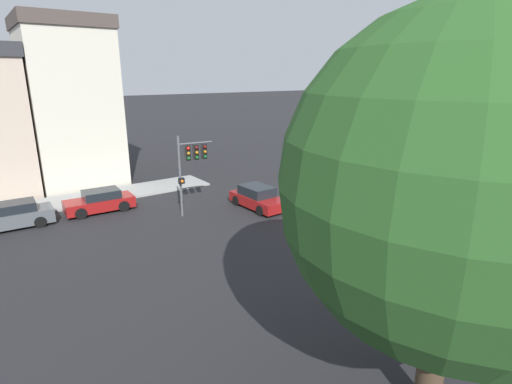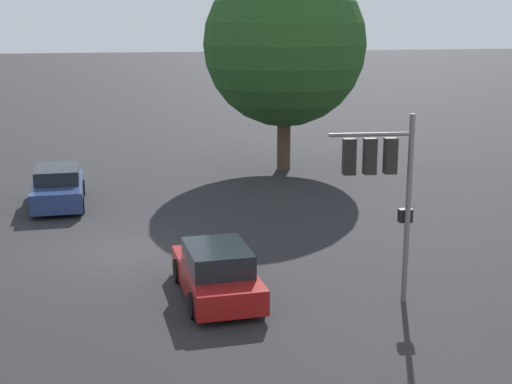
% 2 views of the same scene
% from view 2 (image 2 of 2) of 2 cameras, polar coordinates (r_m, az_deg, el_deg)
% --- Properties ---
extents(ground_plane, '(300.00, 300.00, 0.00)m').
position_cam_2_polar(ground_plane, '(23.40, -11.00, -4.64)').
color(ground_plane, black).
extents(street_tree, '(7.85, 7.85, 10.03)m').
position_cam_2_polar(street_tree, '(34.85, 2.31, 11.70)').
color(street_tree, '#423323').
rests_on(street_tree, ground_plane).
extents(traffic_signal, '(0.57, 2.31, 4.95)m').
position_cam_2_polar(traffic_signal, '(18.23, 9.91, 1.68)').
color(traffic_signal, '#515456').
rests_on(traffic_signal, ground_plane).
extents(crossing_car_0, '(4.24, 1.99, 1.43)m').
position_cam_2_polar(crossing_car_0, '(19.12, -3.16, -6.44)').
color(crossing_car_0, maroon).
rests_on(crossing_car_0, ground_plane).
extents(crossing_car_1, '(4.72, 2.05, 1.50)m').
position_cam_2_polar(crossing_car_1, '(29.60, -15.56, 0.38)').
color(crossing_car_1, navy).
rests_on(crossing_car_1, ground_plane).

